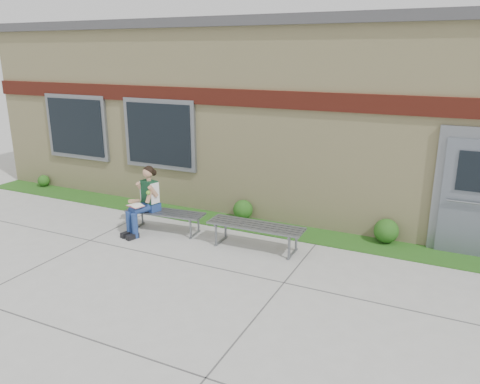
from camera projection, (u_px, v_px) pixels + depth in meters
The scene contains 9 objects.
ground at pixel (213, 283), 7.38m from camera, with size 80.00×80.00×0.00m, color #9E9E99.
grass_strip at pixel (274, 229), 9.62m from camera, with size 16.00×0.80×0.02m, color #234512.
school_building at pixel (325, 109), 11.94m from camera, with size 16.20×6.22×4.20m.
bench_left at pixel (165, 216), 9.44m from camera, with size 1.66×0.61×0.42m.
bench_right at pixel (256, 230), 8.60m from camera, with size 1.81×0.53×0.47m.
girl at pixel (144, 199), 9.30m from camera, with size 0.55×0.89×1.35m.
shrub_west at pixel (44, 181), 12.60m from camera, with size 0.31×0.31×0.31m, color #234512.
shrub_mid at pixel (243, 210), 10.12m from camera, with size 0.43×0.43×0.43m, color #234512.
shrub_east at pixel (386, 231), 8.86m from camera, with size 0.46×0.46×0.46m, color #234512.
Camera 1 is at (3.26, -5.81, 3.51)m, focal length 35.00 mm.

